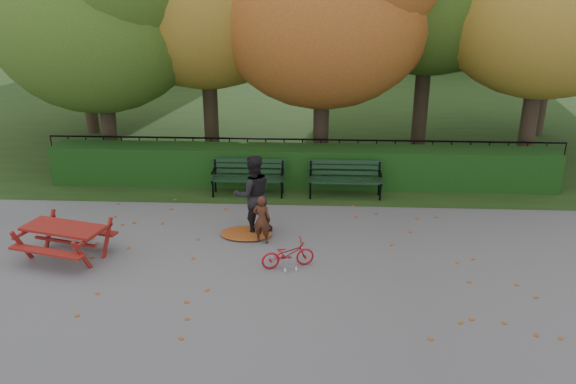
{
  "coord_description": "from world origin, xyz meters",
  "views": [
    {
      "loc": [
        0.38,
        -9.41,
        5.03
      ],
      "look_at": [
        -0.18,
        1.24,
        1.0
      ],
      "focal_mm": 35.0,
      "sensor_mm": 36.0,
      "label": 1
    }
  ],
  "objects_px": {
    "picnic_table": "(64,234)",
    "adult": "(253,195)",
    "bench_left": "(248,174)",
    "bench_right": "(345,176)",
    "child": "(262,220)",
    "bicycle": "(288,254)",
    "tree_a": "(103,2)"
  },
  "relations": [
    {
      "from": "bench_right",
      "to": "bicycle",
      "type": "height_order",
      "value": "bench_right"
    },
    {
      "from": "bench_right",
      "to": "adult",
      "type": "distance_m",
      "value": 3.05
    },
    {
      "from": "tree_a",
      "to": "bench_right",
      "type": "distance_m",
      "value": 7.69
    },
    {
      "from": "picnic_table",
      "to": "adult",
      "type": "bearing_deg",
      "value": 36.31
    },
    {
      "from": "picnic_table",
      "to": "bicycle",
      "type": "relative_size",
      "value": 1.8
    },
    {
      "from": "bench_left",
      "to": "adult",
      "type": "bearing_deg",
      "value": -80.46
    },
    {
      "from": "bench_right",
      "to": "adult",
      "type": "height_order",
      "value": "adult"
    },
    {
      "from": "bench_left",
      "to": "bicycle",
      "type": "relative_size",
      "value": 1.79
    },
    {
      "from": "bicycle",
      "to": "tree_a",
      "type": "bearing_deg",
      "value": 24.43
    },
    {
      "from": "bench_left",
      "to": "bench_right",
      "type": "relative_size",
      "value": 1.0
    },
    {
      "from": "bench_right",
      "to": "bench_left",
      "type": "bearing_deg",
      "value": 180.0
    },
    {
      "from": "tree_a",
      "to": "adult",
      "type": "xyz_separation_m",
      "value": [
        4.27,
        -4.13,
        -3.67
      ]
    },
    {
      "from": "tree_a",
      "to": "bench_left",
      "type": "relative_size",
      "value": 4.16
    },
    {
      "from": "bench_right",
      "to": "child",
      "type": "height_order",
      "value": "child"
    },
    {
      "from": "bench_left",
      "to": "child",
      "type": "xyz_separation_m",
      "value": [
        0.61,
        -2.76,
        -0.01
      ]
    },
    {
      "from": "child",
      "to": "tree_a",
      "type": "bearing_deg",
      "value": -34.03
    },
    {
      "from": "tree_a",
      "to": "picnic_table",
      "type": "bearing_deg",
      "value": -81.84
    },
    {
      "from": "tree_a",
      "to": "child",
      "type": "distance_m",
      "value": 7.6
    },
    {
      "from": "bench_left",
      "to": "bicycle",
      "type": "bearing_deg",
      "value": -72.6
    },
    {
      "from": "bench_left",
      "to": "picnic_table",
      "type": "xyz_separation_m",
      "value": [
        -3.1,
        -3.64,
        -0.01
      ]
    },
    {
      "from": "child",
      "to": "bicycle",
      "type": "bearing_deg",
      "value": 131.38
    },
    {
      "from": "picnic_table",
      "to": "child",
      "type": "bearing_deg",
      "value": 27.95
    },
    {
      "from": "child",
      "to": "adult",
      "type": "bearing_deg",
      "value": -53.94
    },
    {
      "from": "child",
      "to": "bicycle",
      "type": "height_order",
      "value": "child"
    },
    {
      "from": "bicycle",
      "to": "bench_left",
      "type": "bearing_deg",
      "value": -0.06
    },
    {
      "from": "bench_left",
      "to": "adult",
      "type": "xyz_separation_m",
      "value": [
        0.38,
        -2.25,
        0.33
      ]
    },
    {
      "from": "bench_right",
      "to": "child",
      "type": "distance_m",
      "value": 3.29
    },
    {
      "from": "adult",
      "to": "bicycle",
      "type": "relative_size",
      "value": 1.69
    },
    {
      "from": "picnic_table",
      "to": "bench_left",
      "type": "bearing_deg",
      "value": 64.18
    },
    {
      "from": "adult",
      "to": "bicycle",
      "type": "height_order",
      "value": "adult"
    },
    {
      "from": "adult",
      "to": "picnic_table",
      "type": "bearing_deg",
      "value": 2.29
    },
    {
      "from": "bench_left",
      "to": "picnic_table",
      "type": "bearing_deg",
      "value": -130.4
    }
  ]
}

